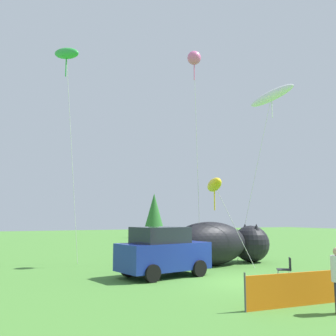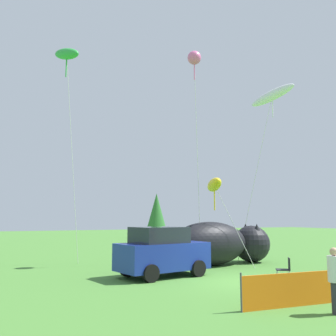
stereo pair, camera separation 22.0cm
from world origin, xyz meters
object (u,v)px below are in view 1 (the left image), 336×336
object	(u,v)px
kite_pink_octopus	(194,59)
kite_white_ghost	(271,96)
inflatable_cat	(220,245)
kite_green_fish	(67,54)
kite_yellow_hero	(214,185)
parked_car	(163,252)
folding_chair	(286,267)

from	to	relation	value
kite_pink_octopus	kite_white_ghost	bearing A→B (deg)	-13.36
inflatable_cat	kite_green_fish	distance (m)	13.07
kite_pink_octopus	kite_white_ghost	distance (m)	5.03
kite_green_fish	kite_white_ghost	xyz separation A→B (m)	(11.21, -3.36, -1.71)
kite_green_fish	kite_yellow_hero	xyz separation A→B (m)	(7.00, -3.58, -7.09)
kite_yellow_hero	kite_pink_octopus	xyz separation A→B (m)	(-0.36, 1.30, 7.20)
kite_green_fish	kite_pink_octopus	distance (m)	7.02
parked_car	kite_yellow_hero	world-z (taller)	kite_yellow_hero
kite_white_ghost	parked_car	bearing A→B (deg)	-166.70
kite_pink_octopus	kite_green_fish	bearing A→B (deg)	161.09
kite_green_fish	kite_yellow_hero	distance (m)	10.59
parked_car	folding_chair	world-z (taller)	parked_car
folding_chair	kite_yellow_hero	bearing A→B (deg)	-50.46
parked_car	inflatable_cat	size ratio (longest dim) A/B	0.65
folding_chair	inflatable_cat	bearing A→B (deg)	-58.05
kite_green_fish	kite_yellow_hero	size ratio (longest dim) A/B	2.59
inflatable_cat	kite_yellow_hero	size ratio (longest dim) A/B	1.37
kite_green_fish	inflatable_cat	bearing A→B (deg)	-21.32
inflatable_cat	kite_yellow_hero	xyz separation A→B (m)	(-0.67, -0.58, 3.06)
inflatable_cat	kite_white_ghost	world-z (taller)	kite_white_ghost
kite_green_fish	kite_white_ghost	size ratio (longest dim) A/B	1.17
inflatable_cat	parked_car	bearing A→B (deg)	-158.54
parked_car	kite_green_fish	xyz separation A→B (m)	(-3.31, 5.23, 10.17)
kite_green_fish	kite_pink_octopus	bearing A→B (deg)	-18.91
inflatable_cat	kite_white_ghost	distance (m)	9.17
inflatable_cat	kite_white_ghost	size ratio (longest dim) A/B	0.62
inflatable_cat	kite_green_fish	xyz separation A→B (m)	(-7.67, 2.99, 10.15)
parked_car	kite_green_fish	distance (m)	11.90
parked_car	inflatable_cat	world-z (taller)	inflatable_cat
folding_chair	kite_green_fish	world-z (taller)	kite_green_fish
kite_yellow_hero	parked_car	bearing A→B (deg)	-155.94
parked_car	kite_white_ghost	size ratio (longest dim) A/B	0.40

